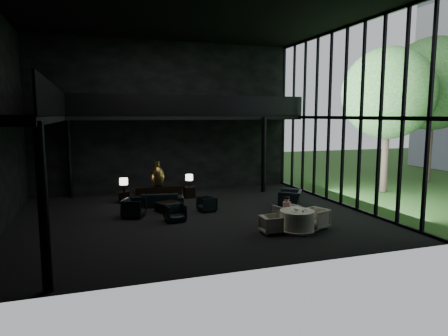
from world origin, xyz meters
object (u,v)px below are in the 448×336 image
object	(u,v)px
side_table_right	(189,192)
window_armchair	(290,195)
side_table_left	(124,197)
child	(287,205)
lounge_armchair_south	(175,212)
dining_chair_east	(315,217)
lounge_armchair_west	(134,206)
bronze_urn	(158,176)
coffee_table	(169,207)
table_lamp_right	(189,178)
dining_chair_west	(271,225)
console	(158,194)
table_lamp_left	(124,182)
lounge_armchair_east	(207,204)
dining_table	(297,222)
dining_chair_north	(287,213)
sofa	(159,197)

from	to	relation	value
side_table_right	window_armchair	size ratio (longest dim) A/B	0.48
side_table_left	child	distance (m)	8.10
side_table_left	lounge_armchair_south	world-z (taller)	lounge_armchair_south
window_armchair	dining_chair_east	world-z (taller)	window_armchair
lounge_armchair_south	lounge_armchair_west	bearing A→B (deg)	134.48
bronze_urn	lounge_armchair_south	world-z (taller)	bronze_urn
side_table_right	coffee_table	xyz separation A→B (m)	(-1.51, -2.60, -0.08)
table_lamp_right	dining_chair_west	bearing A→B (deg)	-79.21
bronze_urn	lounge_armchair_west	bearing A→B (deg)	-116.50
side_table_right	dining_chair_east	size ratio (longest dim) A/B	0.67
console	bronze_urn	world-z (taller)	bronze_urn
table_lamp_left	dining_chair_east	xyz separation A→B (m)	(6.31, -6.59, -0.57)
table_lamp_left	side_table_right	xyz separation A→B (m)	(3.20, 0.22, -0.72)
window_armchair	lounge_armchair_east	bearing A→B (deg)	-60.68
bronze_urn	table_lamp_right	distance (m)	1.63
dining_table	side_table_right	bearing A→B (deg)	108.42
table_lamp_left	lounge_armchair_west	size ratio (longest dim) A/B	0.70
dining_chair_north	lounge_armchair_west	bearing A→B (deg)	-41.94
bronze_urn	dining_chair_east	world-z (taller)	bronze_urn
side_table_left	table_lamp_right	distance (m)	3.28
side_table_right	lounge_armchair_south	xyz separation A→B (m)	(-1.57, -4.24, 0.08)
table_lamp_left	child	world-z (taller)	table_lamp_left
bronze_urn	dining_table	size ratio (longest dim) A/B	0.87
lounge_armchair_west	lounge_armchair_east	distance (m)	3.07
side_table_right	coffee_table	distance (m)	3.01
console	lounge_armchair_east	bearing A→B (deg)	-59.31
lounge_armchair_east	dining_chair_west	distance (m)	4.01
table_lamp_right	dining_table	distance (m)	7.28
lounge_armchair_east	coffee_table	world-z (taller)	lounge_armchair_east
dining_table	side_table_left	bearing A→B (deg)	129.05
lounge_armchair_east	coffee_table	size ratio (longest dim) A/B	0.71
lounge_armchair_west	lounge_armchair_south	xyz separation A→B (m)	(1.46, -1.15, -0.10)
bronze_urn	dining_chair_west	xyz separation A→B (m)	(2.90, -6.63, -0.90)
side_table_left	sofa	distance (m)	1.97
sofa	lounge_armchair_west	bearing A→B (deg)	60.61
lounge_armchair_south	sofa	bearing A→B (deg)	85.97
dining_table	bronze_urn	bearing A→B (deg)	120.27
table_lamp_right	side_table_left	bearing A→B (deg)	-178.16
dining_chair_north	dining_chair_west	distance (m)	1.45
console	dining_chair_north	xyz separation A→B (m)	(4.00, -5.63, 0.07)
child	sofa	bearing A→B (deg)	-48.31
side_table_left	table_lamp_left	xyz separation A→B (m)	(0.00, -0.10, 0.73)
table_lamp_left	side_table_left	bearing A→B (deg)	90.00
side_table_left	dining_chair_west	bearing A→B (deg)	-56.21
table_lamp_right	dining_chair_east	bearing A→B (deg)	-65.41
coffee_table	dining_table	world-z (taller)	dining_table
table_lamp_right	child	world-z (taller)	table_lamp_right
table_lamp_right	window_armchair	xyz separation A→B (m)	(3.90, -3.31, -0.48)
dining_chair_north	child	bearing A→B (deg)	44.47
side_table_right	dining_chair_west	distance (m)	6.97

